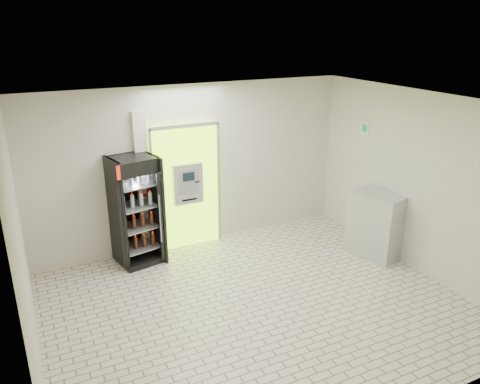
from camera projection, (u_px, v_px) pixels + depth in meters
ground at (257, 306)px, 7.00m from camera, size 6.00×6.00×0.00m
room_shell at (258, 190)px, 6.37m from camera, size 6.00×6.00×6.00m
atm_assembly at (186, 186)px, 8.56m from camera, size 1.30×0.24×2.33m
pillar at (143, 185)px, 8.22m from camera, size 0.22×0.11×2.60m
beverage_cooler at (136, 212)px, 8.03m from camera, size 0.84×0.80×1.92m
steel_cabinet at (376, 225)px, 8.36m from camera, size 0.83×1.02×1.18m
exit_sign at (365, 129)px, 8.69m from camera, size 0.02×0.22×0.26m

